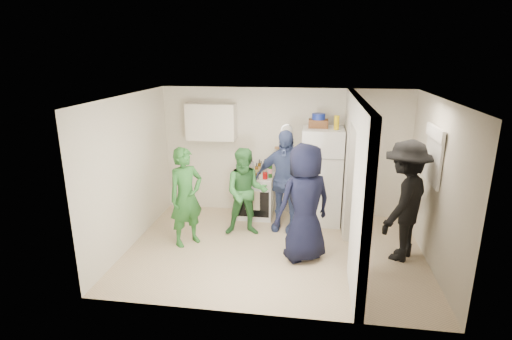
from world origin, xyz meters
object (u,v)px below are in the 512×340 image
at_px(person_navy, 305,203).
at_px(fridge, 321,176).
at_px(stove, 255,196).
at_px(yellow_cup_stack_top, 337,123).
at_px(blue_bowl, 319,116).
at_px(person_green_center, 246,192).
at_px(person_denim, 284,181).
at_px(person_nook, 404,201).
at_px(wicker_basket, 318,124).
at_px(person_green_left, 186,197).

bearing_deg(person_navy, fridge, -132.42).
distance_m(stove, fridge, 1.35).
relative_size(yellow_cup_stack_top, person_navy, 0.13).
xyz_separation_m(blue_bowl, yellow_cup_stack_top, (0.32, -0.15, -0.08)).
height_order(stove, yellow_cup_stack_top, yellow_cup_stack_top).
bearing_deg(person_green_center, yellow_cup_stack_top, 14.66).
height_order(stove, person_denim, person_denim).
bearing_deg(fridge, person_nook, -45.47).
relative_size(wicker_basket, yellow_cup_stack_top, 1.40).
distance_m(wicker_basket, blue_bowl, 0.13).
bearing_deg(person_green_center, wicker_basket, 25.21).
relative_size(blue_bowl, person_green_left, 0.14).
bearing_deg(fridge, person_navy, -100.02).
bearing_deg(wicker_basket, person_nook, -44.37).
bearing_deg(blue_bowl, wicker_basket, 0.00).
bearing_deg(person_denim, yellow_cup_stack_top, 34.01).
distance_m(fridge, wicker_basket, 0.99).
bearing_deg(person_green_left, person_navy, -55.12).
height_order(blue_bowl, person_green_left, blue_bowl).
height_order(person_green_left, person_denim, person_denim).
distance_m(yellow_cup_stack_top, person_denim, 1.39).
xyz_separation_m(stove, person_denim, (0.60, -0.50, 0.50)).
xyz_separation_m(yellow_cup_stack_top, person_denim, (-0.88, -0.37, -1.01)).
distance_m(person_navy, person_nook, 1.53).
distance_m(person_green_center, person_navy, 1.28).
height_order(yellow_cup_stack_top, person_navy, yellow_cup_stack_top).
distance_m(blue_bowl, person_green_left, 2.77).
height_order(person_green_left, person_green_center, person_green_left).
bearing_deg(person_denim, fridge, 46.65).
distance_m(person_green_left, person_green_center, 1.05).
bearing_deg(yellow_cup_stack_top, fridge, 155.56).
distance_m(person_green_left, person_denim, 1.76).
distance_m(fridge, person_navy, 1.54).
distance_m(blue_bowl, person_navy, 1.92).
xyz_separation_m(blue_bowl, person_navy, (-0.17, -1.57, -1.09)).
relative_size(fridge, person_navy, 0.98).
height_order(yellow_cup_stack_top, person_nook, yellow_cup_stack_top).
relative_size(wicker_basket, person_green_center, 0.22).
distance_m(fridge, blue_bowl, 1.12).
xyz_separation_m(wicker_basket, person_nook, (1.34, -1.31, -0.94)).
height_order(wicker_basket, yellow_cup_stack_top, yellow_cup_stack_top).
relative_size(person_green_center, person_nook, 0.83).
distance_m(yellow_cup_stack_top, person_green_left, 2.93).
bearing_deg(fridge, stove, 178.64).
bearing_deg(yellow_cup_stack_top, stove, 175.00).
xyz_separation_m(person_denim, person_navy, (0.39, -1.04, 0.00)).
xyz_separation_m(person_green_center, person_denim, (0.64, 0.31, 0.14)).
height_order(stove, person_nook, person_nook).
distance_m(fridge, person_nook, 1.77).
distance_m(stove, person_green_center, 0.89).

